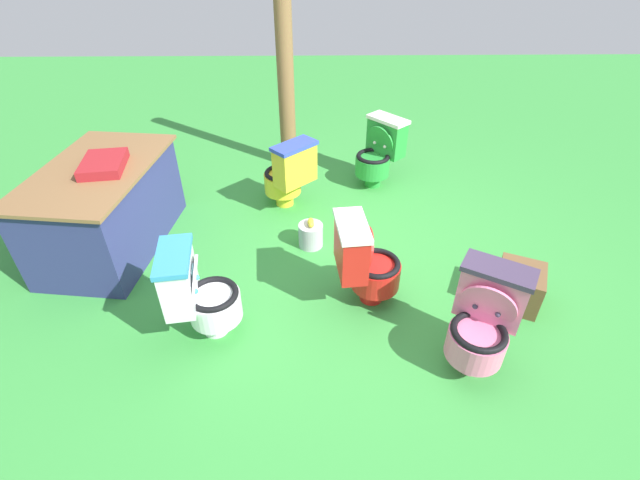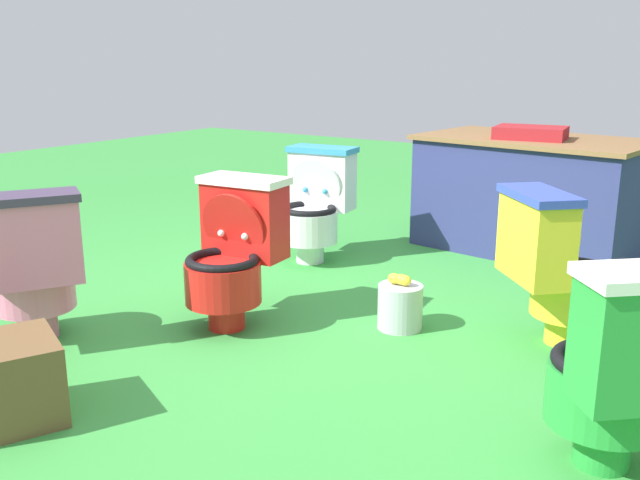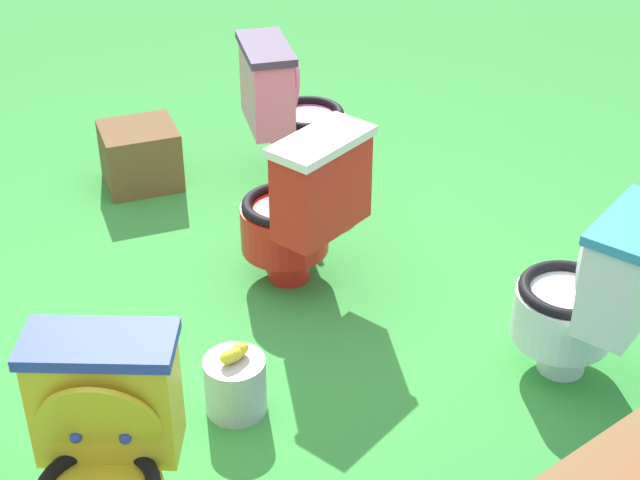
{
  "view_description": "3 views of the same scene",
  "coord_description": "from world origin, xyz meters",
  "px_view_note": "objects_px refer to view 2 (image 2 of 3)",
  "views": [
    {
      "loc": [
        -2.89,
        0.28,
        2.49
      ],
      "look_at": [
        -0.12,
        0.23,
        0.45
      ],
      "focal_mm": 25.39,
      "sensor_mm": 36.0,
      "label": 1
    },
    {
      "loc": [
        1.92,
        -2.6,
        1.31
      ],
      "look_at": [
        0.28,
        -0.18,
        0.54
      ],
      "focal_mm": 39.6,
      "sensor_mm": 36.0,
      "label": 2
    },
    {
      "loc": [
        2.09,
        2.42,
        2.42
      ],
      "look_at": [
        -0.02,
        0.3,
        0.52
      ],
      "focal_mm": 55.64,
      "sensor_mm": 36.0,
      "label": 3
    }
  ],
  "objects_px": {
    "vendor_table": "(531,194)",
    "lemon_bucket": "(400,305)",
    "small_crate": "(11,381)",
    "toilet_red": "(233,251)",
    "toilet_pink": "(32,266)",
    "toilet_green": "(624,369)",
    "toilet_yellow": "(556,267)",
    "toilet_white": "(315,203)"
  },
  "relations": [
    {
      "from": "toilet_white",
      "to": "toilet_green",
      "type": "relative_size",
      "value": 1.0
    },
    {
      "from": "toilet_yellow",
      "to": "toilet_white",
      "type": "xyz_separation_m",
      "value": [
        -1.7,
        0.54,
        0.0
      ]
    },
    {
      "from": "toilet_red",
      "to": "vendor_table",
      "type": "bearing_deg",
      "value": -115.16
    },
    {
      "from": "toilet_white",
      "to": "toilet_green",
      "type": "height_order",
      "value": "same"
    },
    {
      "from": "toilet_pink",
      "to": "vendor_table",
      "type": "xyz_separation_m",
      "value": [
        1.35,
        2.88,
        0.02
      ]
    },
    {
      "from": "vendor_table",
      "to": "lemon_bucket",
      "type": "distance_m",
      "value": 1.79
    },
    {
      "from": "toilet_yellow",
      "to": "toilet_white",
      "type": "relative_size",
      "value": 1.0
    },
    {
      "from": "toilet_red",
      "to": "toilet_green",
      "type": "distance_m",
      "value": 1.9
    },
    {
      "from": "toilet_red",
      "to": "toilet_pink",
      "type": "bearing_deg",
      "value": 43.9
    },
    {
      "from": "toilet_yellow",
      "to": "vendor_table",
      "type": "relative_size",
      "value": 0.47
    },
    {
      "from": "vendor_table",
      "to": "small_crate",
      "type": "bearing_deg",
      "value": -103.37
    },
    {
      "from": "toilet_red",
      "to": "toilet_green",
      "type": "height_order",
      "value": "same"
    },
    {
      "from": "toilet_yellow",
      "to": "toilet_white",
      "type": "bearing_deg",
      "value": -151.35
    },
    {
      "from": "toilet_green",
      "to": "small_crate",
      "type": "xyz_separation_m",
      "value": [
        -1.91,
        -0.86,
        -0.22
      ]
    },
    {
      "from": "toilet_red",
      "to": "toilet_pink",
      "type": "xyz_separation_m",
      "value": [
        -0.59,
        -0.7,
        0.0
      ]
    },
    {
      "from": "toilet_yellow",
      "to": "toilet_white",
      "type": "distance_m",
      "value": 1.78
    },
    {
      "from": "small_crate",
      "to": "vendor_table",
      "type": "bearing_deg",
      "value": 76.63
    },
    {
      "from": "toilet_green",
      "to": "small_crate",
      "type": "bearing_deg",
      "value": 162.19
    },
    {
      "from": "toilet_red",
      "to": "toilet_pink",
      "type": "height_order",
      "value": "same"
    },
    {
      "from": "toilet_white",
      "to": "vendor_table",
      "type": "height_order",
      "value": "vendor_table"
    },
    {
      "from": "toilet_red",
      "to": "vendor_table",
      "type": "xyz_separation_m",
      "value": [
        0.76,
        2.17,
        0.02
      ]
    },
    {
      "from": "toilet_red",
      "to": "lemon_bucket",
      "type": "bearing_deg",
      "value": -156.44
    },
    {
      "from": "vendor_table",
      "to": "small_crate",
      "type": "height_order",
      "value": "vendor_table"
    },
    {
      "from": "lemon_bucket",
      "to": "toilet_green",
      "type": "bearing_deg",
      "value": -32.46
    },
    {
      "from": "toilet_yellow",
      "to": "toilet_red",
      "type": "distance_m",
      "value": 1.52
    },
    {
      "from": "toilet_yellow",
      "to": "toilet_red",
      "type": "xyz_separation_m",
      "value": [
        -1.38,
        -0.62,
        0.0
      ]
    },
    {
      "from": "toilet_pink",
      "to": "toilet_green",
      "type": "relative_size",
      "value": 1.0
    },
    {
      "from": "vendor_table",
      "to": "small_crate",
      "type": "distance_m",
      "value": 3.47
    },
    {
      "from": "toilet_red",
      "to": "small_crate",
      "type": "height_order",
      "value": "toilet_red"
    },
    {
      "from": "toilet_white",
      "to": "toilet_green",
      "type": "distance_m",
      "value": 2.65
    },
    {
      "from": "toilet_pink",
      "to": "toilet_green",
      "type": "height_order",
      "value": "same"
    },
    {
      "from": "toilet_pink",
      "to": "toilet_red",
      "type": "bearing_deg",
      "value": -9.33
    },
    {
      "from": "toilet_pink",
      "to": "lemon_bucket",
      "type": "xyz_separation_m",
      "value": [
        1.31,
        1.11,
        -0.26
      ]
    },
    {
      "from": "toilet_pink",
      "to": "vendor_table",
      "type": "distance_m",
      "value": 3.18
    },
    {
      "from": "toilet_pink",
      "to": "lemon_bucket",
      "type": "relative_size",
      "value": 2.63
    },
    {
      "from": "toilet_yellow",
      "to": "vendor_table",
      "type": "distance_m",
      "value": 1.67
    },
    {
      "from": "toilet_pink",
      "to": "lemon_bucket",
      "type": "height_order",
      "value": "toilet_pink"
    },
    {
      "from": "toilet_yellow",
      "to": "toilet_green",
      "type": "xyz_separation_m",
      "value": [
        0.49,
        -0.96,
        0.0
      ]
    },
    {
      "from": "lemon_bucket",
      "to": "toilet_white",
      "type": "bearing_deg",
      "value": 143.57
    },
    {
      "from": "toilet_pink",
      "to": "small_crate",
      "type": "relative_size",
      "value": 2.02
    },
    {
      "from": "toilet_pink",
      "to": "small_crate",
      "type": "height_order",
      "value": "toilet_pink"
    },
    {
      "from": "small_crate",
      "to": "lemon_bucket",
      "type": "relative_size",
      "value": 1.3
    }
  ]
}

